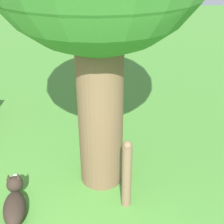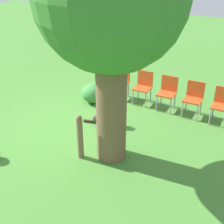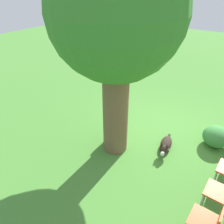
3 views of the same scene
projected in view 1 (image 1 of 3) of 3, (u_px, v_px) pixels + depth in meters
The scene contains 2 objects.
dog at pixel (15, 203), 3.91m from camera, with size 0.38×1.03×0.39m.
fence_post at pixel (127, 174), 3.85m from camera, with size 0.12×0.12×0.98m.
Camera 1 is at (0.58, -2.46, 3.02)m, focal length 50.00 mm.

